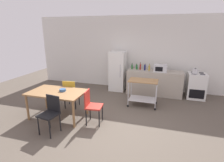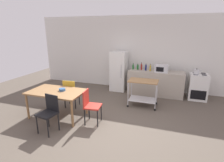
% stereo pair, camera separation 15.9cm
% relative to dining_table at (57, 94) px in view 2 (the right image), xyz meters
% --- Properties ---
extents(ground_plane, '(12.00, 12.00, 0.00)m').
position_rel_dining_table_xyz_m(ground_plane, '(1.52, 0.04, -0.67)').
color(ground_plane, brown).
extents(back_wall, '(8.40, 0.12, 2.90)m').
position_rel_dining_table_xyz_m(back_wall, '(1.52, 3.24, 0.78)').
color(back_wall, silver).
rests_on(back_wall, ground_plane).
extents(kitchen_counter, '(2.00, 0.64, 0.90)m').
position_rel_dining_table_xyz_m(kitchen_counter, '(2.42, 2.64, -0.22)').
color(kitchen_counter, '#A89E8E').
rests_on(kitchen_counter, ground_plane).
extents(dining_table, '(1.50, 0.90, 0.75)m').
position_rel_dining_table_xyz_m(dining_table, '(0.00, 0.00, 0.00)').
color(dining_table, olive).
rests_on(dining_table, ground_plane).
extents(chair_mustard, '(0.45, 0.45, 0.89)m').
position_rel_dining_table_xyz_m(chair_mustard, '(0.04, 0.65, -0.15)').
color(chair_mustard, gold).
rests_on(chair_mustard, ground_plane).
extents(chair_black, '(0.45, 0.45, 0.89)m').
position_rel_dining_table_xyz_m(chair_black, '(0.27, -0.71, -0.15)').
color(chair_black, black).
rests_on(chair_black, ground_plane).
extents(chair_red, '(0.44, 0.44, 0.89)m').
position_rel_dining_table_xyz_m(chair_red, '(1.03, -0.05, -0.15)').
color(chair_red, '#B72D23').
rests_on(chair_red, ground_plane).
extents(stove_oven, '(0.60, 0.61, 0.92)m').
position_rel_dining_table_xyz_m(stove_oven, '(3.87, 2.66, -0.22)').
color(stove_oven, white).
rests_on(stove_oven, ground_plane).
extents(refrigerator, '(0.60, 0.63, 1.55)m').
position_rel_dining_table_xyz_m(refrigerator, '(0.97, 2.74, 0.10)').
color(refrigerator, white).
rests_on(refrigerator, ground_plane).
extents(kitchen_cart, '(0.91, 0.57, 0.85)m').
position_rel_dining_table_xyz_m(kitchen_cart, '(2.14, 1.46, -0.10)').
color(kitchen_cart, olive).
rests_on(kitchen_cart, ground_plane).
extents(bottle_sparkling_water, '(0.06, 0.06, 0.24)m').
position_rel_dining_table_xyz_m(bottle_sparkling_water, '(1.55, 2.71, 0.32)').
color(bottle_sparkling_water, '#1E6628').
rests_on(bottle_sparkling_water, kitchen_counter).
extents(bottle_sesame_oil, '(0.07, 0.07, 0.22)m').
position_rel_dining_table_xyz_m(bottle_sesame_oil, '(1.72, 2.73, 0.32)').
color(bottle_sesame_oil, '#1E6628').
rests_on(bottle_sesame_oil, kitchen_counter).
extents(bottle_soda, '(0.06, 0.06, 0.28)m').
position_rel_dining_table_xyz_m(bottle_soda, '(1.86, 2.72, 0.34)').
color(bottle_soda, maroon).
rests_on(bottle_soda, kitchen_counter).
extents(bottle_soy_sauce, '(0.07, 0.07, 0.25)m').
position_rel_dining_table_xyz_m(bottle_soy_sauce, '(2.04, 2.66, 0.33)').
color(bottle_soy_sauce, navy).
rests_on(bottle_soy_sauce, kitchen_counter).
extents(bottle_vinegar, '(0.06, 0.06, 0.26)m').
position_rel_dining_table_xyz_m(bottle_vinegar, '(2.20, 2.63, 0.33)').
color(bottle_vinegar, gold).
rests_on(bottle_vinegar, kitchen_counter).
extents(microwave, '(0.46, 0.35, 0.26)m').
position_rel_dining_table_xyz_m(microwave, '(2.60, 2.57, 0.36)').
color(microwave, silver).
rests_on(microwave, kitchen_counter).
extents(fruit_bowl, '(0.17, 0.17, 0.06)m').
position_rel_dining_table_xyz_m(fruit_bowl, '(0.14, 0.07, 0.11)').
color(fruit_bowl, '#33598C').
rests_on(fruit_bowl, dining_table).
extents(kettle, '(0.24, 0.17, 0.19)m').
position_rel_dining_table_xyz_m(kettle, '(3.75, 2.56, 0.33)').
color(kettle, silver).
rests_on(kettle, stove_oven).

